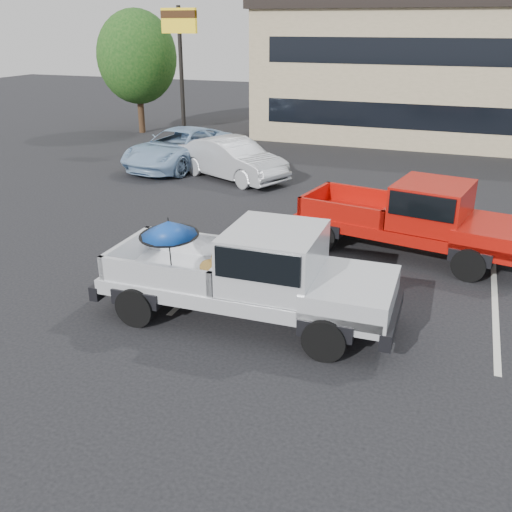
# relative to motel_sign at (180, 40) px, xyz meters

# --- Properties ---
(ground) EXTENTS (90.00, 90.00, 0.00)m
(ground) POSITION_rel_motel_sign_xyz_m (10.00, -14.00, -4.65)
(ground) COLOR black
(ground) RESTS_ON ground
(stripe_left) EXTENTS (0.12, 5.00, 0.01)m
(stripe_left) POSITION_rel_motel_sign_xyz_m (7.00, -12.00, -4.65)
(stripe_left) COLOR silver
(stripe_left) RESTS_ON ground
(stripe_right) EXTENTS (0.12, 5.00, 0.01)m
(stripe_right) POSITION_rel_motel_sign_xyz_m (13.00, -12.00, -4.65)
(stripe_right) COLOR silver
(stripe_right) RESTS_ON ground
(motel_building) EXTENTS (20.40, 8.40, 6.30)m
(motel_building) POSITION_rel_motel_sign_xyz_m (12.00, 6.99, -1.45)
(motel_building) COLOR tan
(motel_building) RESTS_ON ground
(motel_sign) EXTENTS (1.60, 0.22, 6.00)m
(motel_sign) POSITION_rel_motel_sign_xyz_m (0.00, 0.00, 0.00)
(motel_sign) COLOR black
(motel_sign) RESTS_ON ground
(tree_left) EXTENTS (3.96, 3.96, 6.02)m
(tree_left) POSITION_rel_motel_sign_xyz_m (-4.00, 3.00, -0.92)
(tree_left) COLOR #332114
(tree_left) RESTS_ON ground
(silver_pickup) EXTENTS (5.72, 2.20, 2.06)m
(silver_pickup) POSITION_rel_motel_sign_xyz_m (8.77, -14.07, -3.60)
(silver_pickup) COLOR black
(silver_pickup) RESTS_ON ground
(red_pickup) EXTENTS (5.85, 2.94, 1.84)m
(red_pickup) POSITION_rel_motel_sign_xyz_m (11.28, -9.57, -3.64)
(red_pickup) COLOR black
(red_pickup) RESTS_ON ground
(silver_sedan) EXTENTS (4.70, 3.29, 1.47)m
(silver_sedan) POSITION_rel_motel_sign_xyz_m (4.13, -4.29, -3.92)
(silver_sedan) COLOR #B2B4B9
(silver_sedan) RESTS_ON ground
(blue_suv) EXTENTS (3.21, 5.60, 1.47)m
(blue_suv) POSITION_rel_motel_sign_xyz_m (1.43, -3.19, -3.92)
(blue_suv) COLOR #8DAFD2
(blue_suv) RESTS_ON ground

